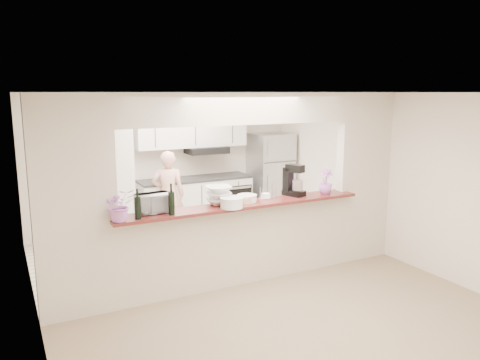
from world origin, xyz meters
TOP-DOWN VIEW (x-y plane):
  - floor at (0.00, 0.00)m, footprint 6.00×6.00m
  - tile_overlay at (0.00, 1.55)m, footprint 5.00×2.90m
  - partition at (0.00, 0.00)m, footprint 5.00×0.15m
  - bar_counter at (0.00, -0.00)m, footprint 3.40×0.38m
  - kitchen_cabinets at (-0.19, 2.72)m, footprint 3.15×0.62m
  - refrigerator at (2.05, 2.65)m, footprint 0.75×0.70m
  - flower_left at (-1.60, -0.15)m, footprint 0.34×0.30m
  - wine_bottle_a at (-1.40, -0.15)m, footprint 0.07×0.07m
  - wine_bottle_b at (-1.00, -0.15)m, footprint 0.07×0.07m
  - toaster_oven at (-1.15, 0.05)m, footprint 0.43×0.31m
  - serving_bowls at (-0.30, 0.05)m, footprint 0.35×0.35m
  - plate_stack_a at (-0.23, -0.18)m, footprint 0.29×0.29m
  - plate_stack_b at (0.10, 0.03)m, footprint 0.26×0.26m
  - red_bowl at (-0.15, -0.03)m, footprint 0.15×0.15m
  - tan_bowl at (0.05, -0.03)m, footprint 0.17×0.17m
  - utensil_caddy at (0.45, 0.05)m, footprint 0.26×0.18m
  - stand_mixer at (0.85, 0.06)m, footprint 0.27×0.34m
  - flower_right at (1.30, -0.07)m, footprint 0.25×0.25m
  - person at (-0.22, 2.27)m, footprint 0.65×0.54m

SIDE VIEW (x-z plane):
  - floor at x=0.00m, z-range 0.00..0.00m
  - tile_overlay at x=0.00m, z-range 0.00..0.01m
  - bar_counter at x=0.00m, z-range 0.03..1.12m
  - person at x=-0.22m, z-range 0.00..1.52m
  - refrigerator at x=2.05m, z-range 0.00..1.70m
  - kitchen_cabinets at x=-0.19m, z-range -0.15..2.10m
  - red_bowl at x=-0.15m, z-range 1.09..1.16m
  - tan_bowl at x=0.05m, z-range 1.09..1.17m
  - plate_stack_b at x=0.10m, z-range 1.09..1.18m
  - plate_stack_a at x=-0.23m, z-range 1.09..1.22m
  - utensil_caddy at x=0.45m, z-range 1.07..1.29m
  - toaster_oven at x=-1.15m, z-range 1.09..1.31m
  - serving_bowls at x=-0.30m, z-range 1.09..1.32m
  - wine_bottle_a at x=-1.40m, z-range 1.05..1.40m
  - wine_bottle_b at x=-1.00m, z-range 1.05..1.42m
  - flower_right at x=1.30m, z-range 1.09..1.44m
  - flower_left at x=-1.60m, z-range 1.09..1.46m
  - stand_mixer at x=0.85m, z-range 1.07..1.50m
  - partition at x=0.00m, z-range 0.23..2.73m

